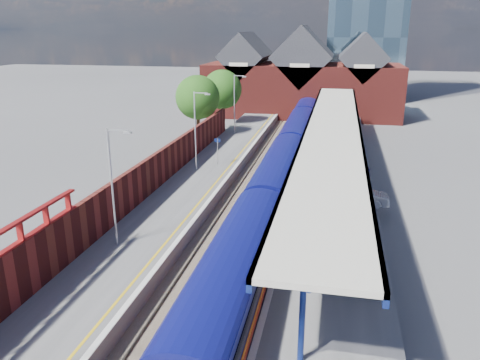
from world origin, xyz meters
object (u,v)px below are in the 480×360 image
Objects in this scene: train at (290,149)px; parked_car_blue at (344,166)px; lamp_post_c at (197,126)px; lamp_post_b at (114,180)px; parked_car_silver at (359,195)px; parked_car_dark at (345,276)px; platform_sign at (218,147)px; lamp_post_d at (235,100)px.

parked_car_blue is at bearing -33.52° from train.
train is at bearing 32.13° from lamp_post_c.
train is at bearing 47.29° from parked_car_blue.
train is 9.42× the size of lamp_post_b.
train is 15.58× the size of parked_car_silver.
lamp_post_c is at bearing 90.00° from lamp_post_b.
train is 12.80m from parked_car_silver.
parked_car_dark is at bearing 177.24° from parked_car_silver.
parked_car_dark is (-1.02, -11.82, -0.13)m from parked_car_silver.
lamp_post_b is 18.20m from platform_sign.
parked_car_blue is at bearing 6.54° from lamp_post_c.
parked_car_silver is 7.81m from parked_car_blue.
platform_sign reaches higher than parked_car_silver.
lamp_post_c is at bearing 68.23° from parked_car_silver.
lamp_post_c is 1.00× the size of lamp_post_d.
lamp_post_d is 1.78× the size of parked_car_dark.
train is at bearing 24.32° from platform_sign.
train is 6.25m from parked_car_blue.
parked_car_silver is (14.07, -22.25, -3.30)m from lamp_post_d.
parked_car_dark is at bearing -9.01° from lamp_post_b.
lamp_post_c is 22.54m from parked_car_dark.
lamp_post_b is at bearing -90.00° from lamp_post_c.
lamp_post_b is 1.00× the size of lamp_post_c.
platform_sign is (1.36, 2.00, -2.30)m from lamp_post_c.
lamp_post_c is (-7.86, -4.93, 2.87)m from train.
platform_sign is 0.56× the size of parked_car_blue.
parked_car_blue is (13.05, 1.50, -3.37)m from lamp_post_c.
parked_car_silver is (14.07, 9.75, -3.30)m from lamp_post_b.
lamp_post_d is at bearing 90.00° from lamp_post_b.
lamp_post_d is 14.25m from platform_sign.
lamp_post_b reaches higher than parked_car_dark.
lamp_post_c reaches higher than parked_car_silver.
lamp_post_c reaches higher than parked_car_dark.
lamp_post_c is at bearing -124.26° from platform_sign.
lamp_post_d is 1.65× the size of parked_car_silver.
lamp_post_b is at bearing -90.00° from lamp_post_d.
platform_sign reaches higher than parked_car_blue.
platform_sign is (1.36, 18.00, -2.30)m from lamp_post_b.
parked_car_dark is at bearing -59.80° from platform_sign.
lamp_post_b is at bearing 89.33° from parked_car_dark.
parked_car_silver is 11.86m from parked_car_dark.
lamp_post_b is 2.80× the size of platform_sign.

